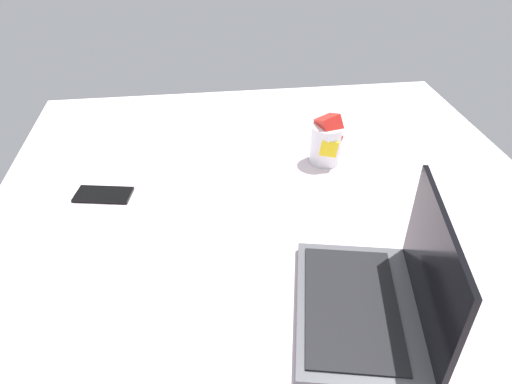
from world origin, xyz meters
The scene contains 4 objects.
bed_mattress centered at (0.00, 0.00, 9.00)cm, with size 180.00×140.00×18.00cm, color silver.
laptop centered at (17.41, 12.87, 22.41)cm, with size 37.18×29.57×23.00cm.
snack_cup centered at (-37.43, 17.27, 24.23)cm, with size 9.72×9.30×14.82cm.
cell_phone centered at (-27.96, -42.49, 18.40)cm, with size 6.80×14.00×0.80cm, color black.
Camera 1 is at (72.27, -16.59, 86.88)cm, focal length 32.81 mm.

